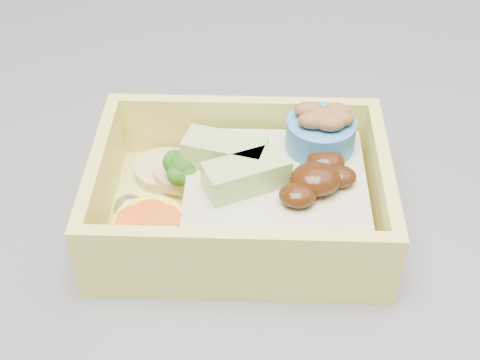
{
  "coord_description": "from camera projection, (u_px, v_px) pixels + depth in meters",
  "views": [
    {
      "loc": [
        0.03,
        -0.32,
        1.21
      ],
      "look_at": [
        0.02,
        -0.03,
        0.95
      ],
      "focal_mm": 50.0,
      "sensor_mm": 36.0,
      "label": 1
    }
  ],
  "objects": [
    {
      "name": "bento_box",
      "position": [
        250.0,
        192.0,
        0.4
      ],
      "size": [
        0.17,
        0.13,
        0.06
      ],
      "rotation": [
        0.0,
        0.0,
        0.02
      ],
      "color": "#E4D85E",
      "rests_on": "island"
    }
  ]
}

